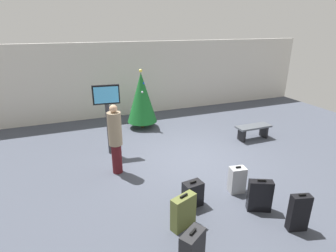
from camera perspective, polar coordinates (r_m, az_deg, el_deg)
name	(u,v)px	position (r m, az deg, el deg)	size (l,w,h in m)	color
ground_plane	(192,159)	(7.96, 5.22, -6.98)	(16.00, 16.00, 0.00)	#424754
back_wall	(143,78)	(11.82, -5.26, 10.05)	(16.00, 0.20, 3.06)	beige
holiday_tree	(142,98)	(10.03, -5.63, 6.02)	(1.11, 1.11, 2.21)	#4C3319
flight_info_kiosk	(107,108)	(7.96, -12.79, 3.75)	(0.76, 0.17, 2.11)	#333338
waiting_bench	(253,129)	(9.61, 17.65, -0.68)	(1.23, 0.44, 0.48)	#4C5159
traveller_0	(115,138)	(6.96, -11.09, -2.52)	(0.49, 0.49, 1.87)	#4C1419
suitcase_0	(193,194)	(5.97, 5.28, -14.18)	(0.44, 0.32, 0.60)	black
suitcase_1	(260,196)	(6.08, 18.89, -13.81)	(0.52, 0.38, 0.74)	black
suitcase_2	(299,213)	(5.84, 25.99, -16.21)	(0.40, 0.26, 0.79)	black
suitcase_3	(237,180)	(6.55, 14.45, -11.00)	(0.39, 0.29, 0.67)	#9EA0A5
suitcase_5	(183,212)	(5.37, 3.28, -17.74)	(0.55, 0.36, 0.73)	#59602D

